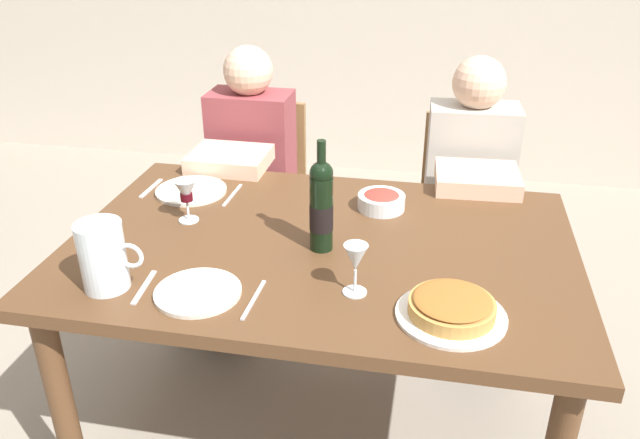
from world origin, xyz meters
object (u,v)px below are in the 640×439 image
object	(u,v)px
dinner_plate_right_setting	(198,292)
diner_right	(469,203)
diner_left	(245,184)
dining_table	(320,269)
baked_tart	(452,308)
dinner_plate_left_setting	(191,191)
wine_glass_right_diner	(356,260)
wine_bottle	(321,206)
salad_bowl	(381,200)
water_pitcher	(104,260)
wine_glass_left_diner	(186,193)
chair_right	(463,205)
chair_left	(262,188)

from	to	relation	value
dinner_plate_right_setting	diner_right	xyz separation A→B (m)	(0.71, 1.01, -0.15)
diner_left	dining_table	bearing A→B (deg)	123.83
baked_tart	dinner_plate_left_setting	distance (m)	1.07
wine_glass_right_diner	dinner_plate_left_setting	size ratio (longest dim) A/B	0.58
wine_bottle	salad_bowl	xyz separation A→B (m)	(0.14, 0.30, -0.11)
water_pitcher	dinner_plate_right_setting	xyz separation A→B (m)	(0.25, 0.01, -0.08)
wine_glass_left_diner	diner_left	world-z (taller)	diner_left
baked_tart	diner_left	distance (m)	1.31
baked_tart	dining_table	bearing A→B (deg)	141.30
dinner_plate_right_setting	baked_tart	bearing A→B (deg)	2.08
salad_bowl	wine_glass_left_diner	size ratio (longest dim) A/B	1.12
diner_right	dinner_plate_left_setting	bearing A→B (deg)	19.70
water_pitcher	salad_bowl	xyz separation A→B (m)	(0.66, 0.61, -0.05)
wine_glass_left_diner	wine_glass_right_diner	world-z (taller)	wine_glass_right_diner
dinner_plate_right_setting	diner_right	world-z (taller)	diner_right
salad_bowl	diner_left	world-z (taller)	diner_left
salad_bowl	dinner_plate_left_setting	bearing A→B (deg)	179.76
dinner_plate_right_setting	chair_right	size ratio (longest dim) A/B	0.26
wine_glass_left_diner	chair_left	size ratio (longest dim) A/B	0.16
dinner_plate_left_setting	diner_right	xyz separation A→B (m)	(0.97, 0.41, -0.15)
dining_table	baked_tart	distance (m)	0.51
dining_table	dinner_plate_right_setting	bearing A→B (deg)	-127.79
salad_bowl	chair_right	xyz separation A→B (m)	(0.29, 0.64, -0.29)
dinner_plate_right_setting	wine_bottle	bearing A→B (deg)	48.25
water_pitcher	baked_tart	world-z (taller)	water_pitcher
wine_glass_right_diner	dinner_plate_right_setting	world-z (taller)	wine_glass_right_diner
dining_table	water_pitcher	world-z (taller)	water_pitcher
wine_glass_right_diner	chair_right	world-z (taller)	wine_glass_right_diner
chair_left	chair_right	xyz separation A→B (m)	(0.90, -0.01, 0.00)
water_pitcher	dinner_plate_right_setting	distance (m)	0.26
baked_tart	water_pitcher	bearing A→B (deg)	-177.73
water_pitcher	baked_tart	distance (m)	0.89
diner_right	baked_tart	bearing A→B (deg)	82.90
baked_tart	dinner_plate_left_setting	xyz separation A→B (m)	(-0.90, 0.58, -0.02)
dining_table	diner_left	xyz separation A→B (m)	(-0.45, 0.68, -0.05)
wine_glass_left_diner	dinner_plate_left_setting	xyz separation A→B (m)	(-0.07, 0.21, -0.09)
wine_bottle	dinner_plate_left_setting	bearing A→B (deg)	150.05
wine_glass_left_diner	dinner_plate_left_setting	bearing A→B (deg)	109.34
dinner_plate_left_setting	dinner_plate_right_setting	xyz separation A→B (m)	(0.25, -0.60, 0.00)
baked_tart	diner_left	size ratio (longest dim) A/B	0.24
diner_left	diner_right	size ratio (longest dim) A/B	1.00
wine_bottle	chair_right	size ratio (longest dim) A/B	0.38
chair_left	dinner_plate_left_setting	bearing A→B (deg)	84.98
dining_table	baked_tart	xyz separation A→B (m)	(0.39, -0.31, 0.12)
wine_glass_right_diner	diner_right	xyz separation A→B (m)	(0.32, 0.92, -0.24)
baked_tart	salad_bowl	xyz separation A→B (m)	(-0.23, 0.57, 0.00)
water_pitcher	dinner_plate_left_setting	distance (m)	0.62
wine_bottle	chair_left	size ratio (longest dim) A/B	0.38
wine_bottle	salad_bowl	world-z (taller)	wine_bottle
water_pitcher	chair_left	distance (m)	1.31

